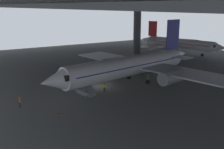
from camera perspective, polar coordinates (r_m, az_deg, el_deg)
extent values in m
plane|color=slate|center=(49.90, -2.23, -2.68)|extent=(110.00, 110.00, 0.00)
cylinder|color=#4C4F54|center=(77.06, 5.20, 8.77)|extent=(2.02, 2.02, 14.69)
cube|color=#38383D|center=(55.84, 10.42, 14.79)|extent=(121.00, 99.00, 1.20)
cube|color=#4C4F54|center=(43.48, -15.51, 13.48)|extent=(115.50, 0.50, 0.70)
cube|color=#4C4F54|center=(67.94, 21.08, 13.09)|extent=(115.50, 0.50, 0.70)
cylinder|color=white|center=(51.11, 3.41, 1.74)|extent=(8.74, 28.22, 3.76)
cone|color=white|center=(41.71, -11.91, -1.37)|extent=(4.43, 5.10, 3.68)
cube|color=black|center=(42.78, -9.21, -0.21)|extent=(3.61, 3.16, 0.83)
cone|color=white|center=(63.00, 13.52, 4.06)|extent=(4.22, 6.49, 3.19)
cube|color=navy|center=(60.46, 12.48, 8.10)|extent=(0.97, 4.07, 6.15)
cube|color=white|center=(58.74, 13.75, 3.53)|extent=(5.26, 3.89, 0.16)
cube|color=white|center=(61.80, 9.72, 4.24)|extent=(5.26, 3.89, 0.16)
cube|color=white|center=(48.77, 15.37, 0.20)|extent=(16.68, 9.55, 0.24)
cylinder|color=#9EA3A8|center=(48.29, 12.13, -0.55)|extent=(3.17, 5.22, 2.33)
cube|color=white|center=(61.15, -0.10, 3.45)|extent=(16.68, 9.55, 0.24)
cylinder|color=#9EA3A8|center=(58.57, -0.36, 2.32)|extent=(3.17, 5.22, 2.33)
cube|color=navy|center=(51.05, 3.42, 2.05)|extent=(8.45, 26.22, 0.16)
cylinder|color=#9EA3A8|center=(45.65, -4.94, -2.68)|extent=(0.20, 0.20, 1.15)
cylinder|color=black|center=(45.89, -4.92, -3.64)|extent=(0.46, 0.94, 0.90)
cylinder|color=#9EA3A8|center=(51.97, 7.44, -0.68)|extent=(0.20, 0.20, 1.15)
cylinder|color=black|center=(52.17, 7.42, -1.53)|extent=(0.46, 0.94, 0.90)
cylinder|color=#9EA3A8|center=(55.20, 3.54, 0.29)|extent=(0.20, 0.20, 1.15)
cylinder|color=black|center=(55.40, 3.53, -0.51)|extent=(0.46, 0.94, 0.90)
cube|color=slate|center=(46.23, -5.49, -3.65)|extent=(4.04, 2.17, 0.70)
cube|color=slate|center=(45.71, -5.55, -1.46)|extent=(3.74, 1.92, 3.06)
cube|color=slate|center=(46.71, -6.86, 0.72)|extent=(1.32, 1.48, 0.12)
cylinder|color=black|center=(46.27, -7.49, 1.21)|extent=(0.06, 0.06, 1.00)
cylinder|color=black|center=(46.94, -6.29, 1.43)|extent=(0.06, 0.06, 1.00)
cylinder|color=black|center=(47.13, -7.31, -3.61)|extent=(0.32, 0.17, 0.30)
cylinder|color=black|center=(47.89, -5.94, -3.28)|extent=(0.32, 0.17, 0.30)
cylinder|color=black|center=(44.70, -5.00, -4.53)|extent=(0.32, 0.17, 0.30)
cylinder|color=black|center=(45.51, -3.60, -4.16)|extent=(0.32, 0.17, 0.30)
cylinder|color=#232838|center=(42.03, -18.47, -6.06)|extent=(0.14, 0.14, 0.84)
cylinder|color=#232838|center=(42.20, -18.44, -5.98)|extent=(0.14, 0.14, 0.84)
cube|color=orange|center=(41.89, -18.53, -5.10)|extent=(0.41, 0.33, 0.59)
cylinder|color=orange|center=(41.66, -18.57, -5.17)|extent=(0.09, 0.09, 0.56)
cylinder|color=orange|center=(42.09, -18.50, -4.96)|extent=(0.09, 0.09, 0.56)
sphere|color=tan|center=(41.76, -18.58, -4.56)|extent=(0.23, 0.23, 0.23)
cylinder|color=#232838|center=(47.34, -1.46, -3.11)|extent=(0.14, 0.14, 0.78)
cylinder|color=#232838|center=(47.38, -1.67, -3.09)|extent=(0.14, 0.14, 0.78)
cube|color=yellow|center=(47.17, -1.57, -2.32)|extent=(0.41, 0.41, 0.55)
cylinder|color=yellow|center=(47.10, -1.30, -2.31)|extent=(0.09, 0.09, 0.53)
cylinder|color=yellow|center=(47.22, -1.84, -2.27)|extent=(0.09, 0.09, 0.53)
sphere|color=#8C6647|center=(47.06, -1.57, -1.86)|extent=(0.21, 0.21, 0.21)
cylinder|color=white|center=(87.41, 13.90, 6.23)|extent=(22.13, 8.25, 2.96)
cone|color=white|center=(81.92, 21.38, 5.17)|extent=(4.15, 3.68, 2.90)
cube|color=black|center=(82.61, 20.21, 5.60)|extent=(2.62, 2.95, 0.65)
cone|color=white|center=(94.17, 7.39, 7.24)|extent=(5.21, 3.60, 2.52)
cube|color=red|center=(92.71, 8.40, 9.34)|extent=(3.19, 1.02, 4.84)
cube|color=white|center=(94.26, 9.47, 7.26)|extent=(3.27, 4.24, 0.16)
cube|color=white|center=(90.91, 7.96, 7.07)|extent=(3.27, 4.24, 0.16)
cube|color=white|center=(95.81, 14.40, 6.67)|extent=(8.24, 13.32, 0.24)
cylinder|color=#9EA3A8|center=(93.80, 14.78, 6.18)|extent=(4.18, 2.72, 1.84)
cube|color=white|center=(82.96, 9.04, 5.86)|extent=(8.24, 13.32, 0.24)
cylinder|color=#9EA3A8|center=(83.35, 10.53, 5.47)|extent=(4.18, 2.72, 1.84)
cube|color=red|center=(87.38, 13.91, 6.37)|extent=(20.57, 7.92, 0.16)
cylinder|color=#9EA3A8|center=(84.21, 18.17, 4.39)|extent=(0.20, 0.20, 1.15)
cylinder|color=black|center=(84.34, 18.13, 3.86)|extent=(0.95, 0.51, 0.90)
cylinder|color=#9EA3A8|center=(90.51, 13.34, 5.35)|extent=(0.20, 0.20, 1.15)
cylinder|color=black|center=(90.63, 13.31, 4.85)|extent=(0.95, 0.51, 0.90)
cylinder|color=#9EA3A8|center=(87.01, 11.91, 5.08)|extent=(0.20, 0.20, 1.15)
cylinder|color=black|center=(87.13, 11.88, 4.56)|extent=(0.95, 0.51, 0.90)
cube|color=black|center=(38.84, -10.79, -7.87)|extent=(0.36, 0.36, 0.04)
cone|color=orange|center=(38.73, -10.81, -7.45)|extent=(0.30, 0.30, 0.56)
cube|color=yellow|center=(61.87, 5.38, 1.09)|extent=(1.63, 2.40, 0.70)
cylinder|color=black|center=(61.13, 4.91, 0.63)|extent=(0.27, 0.47, 0.44)
cylinder|color=black|center=(62.10, 4.48, 0.85)|extent=(0.27, 0.47, 0.44)
cylinder|color=black|center=(61.80, 6.26, 0.74)|extent=(0.27, 0.47, 0.44)
cylinder|color=black|center=(62.77, 5.82, 0.96)|extent=(0.27, 0.47, 0.44)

